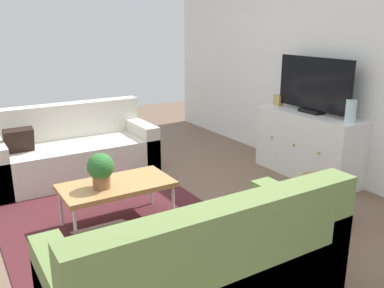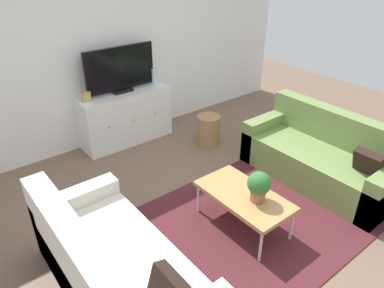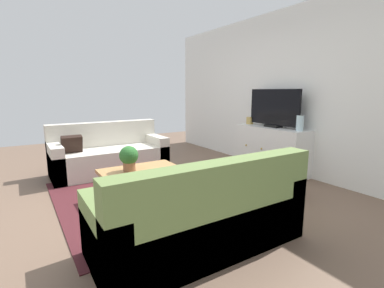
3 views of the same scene
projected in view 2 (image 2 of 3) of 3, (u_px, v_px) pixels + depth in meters
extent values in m
plane|color=brown|center=(232.00, 220.00, 3.85)|extent=(10.00, 10.00, 0.00)
cube|color=white|center=(108.00, 47.00, 4.94)|extent=(6.40, 0.12, 2.70)
cube|color=#4C1E23|center=(242.00, 227.00, 3.74)|extent=(2.50, 1.90, 0.01)
cube|color=beige|center=(122.00, 275.00, 2.94)|extent=(0.81, 1.84, 0.42)
cube|color=beige|center=(83.00, 276.00, 2.67)|extent=(0.20, 1.84, 0.84)
cube|color=beige|center=(79.00, 215.00, 3.48)|extent=(0.81, 0.18, 0.58)
cube|color=olive|center=(318.00, 165.00, 4.41)|extent=(0.81, 1.84, 0.42)
cube|color=olive|center=(335.00, 143.00, 4.47)|extent=(0.20, 1.84, 0.84)
cube|color=olive|center=(267.00, 135.00, 4.94)|extent=(0.81, 0.18, 0.58)
cube|color=black|center=(368.00, 164.00, 3.81)|extent=(0.19, 0.30, 0.32)
cube|color=#B7844C|center=(244.00, 196.00, 3.59)|extent=(0.53, 0.98, 0.04)
cylinder|color=silver|center=(261.00, 247.00, 3.26)|extent=(0.03, 0.03, 0.36)
cylinder|color=silver|center=(292.00, 226.00, 3.50)|extent=(0.03, 0.03, 0.36)
cylinder|color=silver|center=(198.00, 199.00, 3.88)|extent=(0.03, 0.03, 0.36)
cylinder|color=silver|center=(228.00, 184.00, 4.12)|extent=(0.03, 0.03, 0.36)
cylinder|color=#936042|center=(258.00, 195.00, 3.48)|extent=(0.15, 0.15, 0.11)
sphere|color=#2D6B2D|center=(259.00, 183.00, 3.41)|extent=(0.23, 0.23, 0.23)
cube|color=white|center=(126.00, 117.00, 5.23)|extent=(1.32, 0.44, 0.77)
sphere|color=#B79338|center=(110.00, 127.00, 4.85)|extent=(0.03, 0.03, 0.03)
sphere|color=#B79338|center=(133.00, 120.00, 5.05)|extent=(0.03, 0.03, 0.03)
sphere|color=#B79338|center=(155.00, 113.00, 5.25)|extent=(0.03, 0.03, 0.03)
cube|color=black|center=(122.00, 90.00, 5.04)|extent=(0.28, 0.16, 0.04)
cube|color=black|center=(120.00, 68.00, 4.89)|extent=(1.02, 0.04, 0.59)
cylinder|color=silver|center=(155.00, 76.00, 5.28)|extent=(0.11, 0.11, 0.24)
cube|color=tan|center=(86.00, 97.00, 4.72)|extent=(0.11, 0.07, 0.13)
cylinder|color=#9E7547|center=(208.00, 130.00, 5.24)|extent=(0.34, 0.34, 0.43)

